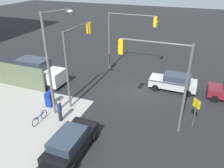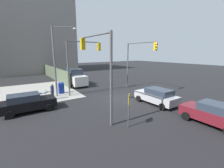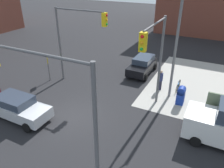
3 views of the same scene
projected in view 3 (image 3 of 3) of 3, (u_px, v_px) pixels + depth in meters
ground_plane at (75, 116)px, 15.28m from camera, size 120.00×120.00×0.00m
sidewalk_corner at (222, 89)px, 18.81m from camera, size 12.00×12.00×0.01m
traffic_signal_nw_corner at (76, 32)px, 17.80m from camera, size 4.87×0.36×6.50m
traffic_signal_se_corner at (50, 97)px, 8.61m from camera, size 5.40×0.36×6.50m
traffic_signal_ne_corner at (155, 52)px, 13.61m from camera, size 0.36×4.52×6.50m
street_lamp_corner at (174, 40)px, 15.41m from camera, size 1.14×2.56×8.00m
warning_sign_two_way at (48, 64)px, 19.59m from camera, size 0.48×0.48×2.40m
mailbox_blue at (181, 95)px, 16.41m from camera, size 0.56×0.64×1.43m
coupe_silver at (18, 107)px, 14.78m from camera, size 4.41×2.02×1.62m
coupe_black at (143, 65)px, 21.47m from camera, size 2.02×4.32×1.62m
pedestrian_crossing at (160, 80)px, 18.33m from camera, size 0.36×0.36×1.78m
bicycle_leaning_on_fence at (178, 86)px, 18.59m from camera, size 0.05×1.75×0.97m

